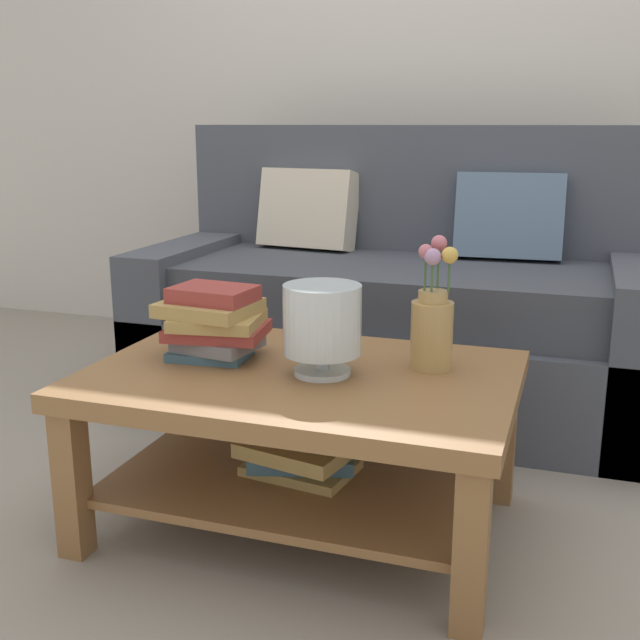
% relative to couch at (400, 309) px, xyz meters
% --- Properties ---
extents(ground_plane, '(10.00, 10.00, 0.00)m').
position_rel_couch_xyz_m(ground_plane, '(-0.04, -0.83, -0.36)').
color(ground_plane, gray).
extents(back_wall, '(6.40, 0.12, 2.70)m').
position_rel_couch_xyz_m(back_wall, '(-0.04, 0.82, 0.99)').
color(back_wall, beige).
rests_on(back_wall, ground).
extents(couch, '(1.92, 0.90, 1.06)m').
position_rel_couch_xyz_m(couch, '(0.00, 0.00, 0.00)').
color(couch, '#474C56').
rests_on(couch, ground).
extents(coffee_table, '(1.10, 0.75, 0.44)m').
position_rel_couch_xyz_m(coffee_table, '(-0.01, -1.08, -0.05)').
color(coffee_table, olive).
rests_on(coffee_table, ground).
extents(book_stack_main, '(0.29, 0.25, 0.20)m').
position_rel_couch_xyz_m(book_stack_main, '(-0.28, -1.05, 0.18)').
color(book_stack_main, '#3D6075').
rests_on(book_stack_main, coffee_table).
extents(glass_hurricane_vase, '(0.20, 0.20, 0.23)m').
position_rel_couch_xyz_m(glass_hurricane_vase, '(0.05, -1.09, 0.22)').
color(glass_hurricane_vase, silver).
rests_on(glass_hurricane_vase, coffee_table).
extents(flower_pitcher, '(0.12, 0.11, 0.35)m').
position_rel_couch_xyz_m(flower_pitcher, '(0.30, -0.95, 0.20)').
color(flower_pitcher, tan).
rests_on(flower_pitcher, coffee_table).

